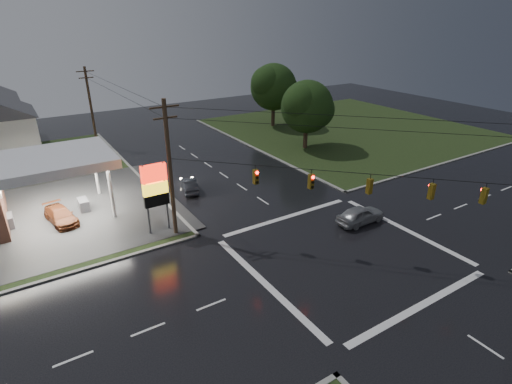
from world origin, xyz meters
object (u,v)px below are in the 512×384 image
utility_pole_nw (170,168)px  tree_ne_near (308,107)px  car_crossing (360,215)px  pylon_sign (155,187)px  car_north (189,185)px  utility_pole_n (91,106)px  tree_ne_far (274,87)px  car_pump (61,216)px

utility_pole_nw → tree_ne_near: 26.74m
utility_pole_nw → car_crossing: bearing=-25.4°
pylon_sign → car_north: bearing=49.5°
utility_pole_nw → car_north: bearing=58.9°
utility_pole_n → tree_ne_far: bearing=-8.5°
utility_pole_nw → utility_pole_n: (0.00, 28.50, -0.25)m
utility_pole_nw → utility_pole_n: utility_pole_nw is taller
utility_pole_nw → car_pump: size_ratio=2.43×
pylon_sign → utility_pole_nw: (1.00, -1.00, 1.71)m
tree_ne_far → car_pump: (-34.26, -17.41, -5.52)m
tree_ne_far → car_crossing: 34.06m
car_crossing → car_pump: size_ratio=0.99×
car_pump → tree_ne_near: bearing=-0.7°
utility_pole_n → car_crossing: size_ratio=2.34×
car_north → car_crossing: (9.66, -14.11, 0.12)m
car_crossing → car_pump: car_crossing is taller
tree_ne_far → car_crossing: size_ratio=2.19×
utility_pole_nw → car_north: size_ratio=2.82×
tree_ne_near → car_north: size_ratio=2.30×
pylon_sign → utility_pole_n: size_ratio=0.57×
car_north → car_crossing: 17.10m
utility_pole_n → pylon_sign: bearing=-92.1°
car_north → tree_ne_far: bearing=-127.3°
car_crossing → car_pump: (-21.74, 13.80, -0.11)m
tree_ne_far → car_pump: tree_ne_far is taller
tree_ne_near → car_crossing: tree_ne_near is taller
pylon_sign → tree_ne_far: size_ratio=0.61×
pylon_sign → utility_pole_n: utility_pole_n is taller
utility_pole_n → car_north: bearing=-78.0°
utility_pole_nw → car_crossing: 16.41m
tree_ne_far → car_crossing: (-12.52, -31.20, -5.42)m
tree_ne_far → tree_ne_near: bearing=-104.1°
pylon_sign → car_pump: (-6.61, 6.09, -3.36)m
utility_pole_n → car_crossing: utility_pole_n is taller
utility_pole_nw → car_north: (4.47, 7.40, -5.08)m
tree_ne_near → car_north: tree_ne_near is taller
pylon_sign → car_crossing: size_ratio=1.34×
tree_ne_near → utility_pole_n: bearing=145.9°
utility_pole_n → car_north: 22.10m
utility_pole_n → car_north: (4.47, -21.10, -4.83)m
tree_ne_near → car_crossing: (-9.51, -19.20, -4.80)m
car_pump → utility_pole_n: bearing=60.0°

